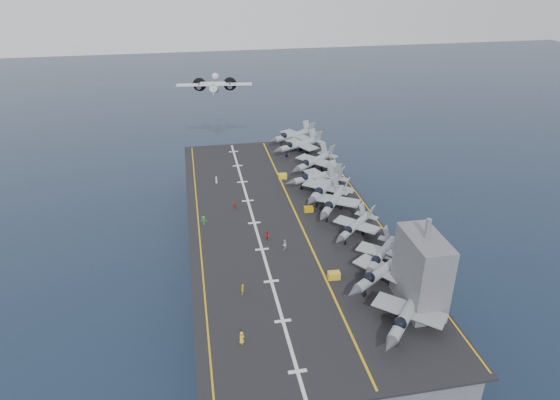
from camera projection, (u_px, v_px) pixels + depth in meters
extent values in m
plane|color=#142135|center=(284.00, 263.00, 105.42)|extent=(500.00, 500.00, 0.00)
cube|color=#56595E|center=(284.00, 243.00, 103.17)|extent=(36.00, 90.00, 10.00)
cube|color=black|center=(284.00, 221.00, 100.83)|extent=(38.00, 92.00, 0.40)
cube|color=gold|center=(298.00, 219.00, 101.23)|extent=(0.35, 90.00, 0.02)
cube|color=silver|center=(254.00, 223.00, 99.73)|extent=(0.50, 90.00, 0.02)
cube|color=gold|center=(199.00, 228.00, 97.91)|extent=(0.25, 90.00, 0.02)
cube|color=gold|center=(371.00, 212.00, 103.80)|extent=(0.25, 90.00, 0.02)
imported|color=yellow|center=(242.00, 338.00, 68.92)|extent=(1.35, 1.37, 1.92)
imported|color=#FDB705|center=(243.00, 289.00, 78.76)|extent=(1.04, 1.26, 1.80)
imported|color=#B21919|center=(267.00, 236.00, 93.58)|extent=(1.10, 1.26, 1.77)
imported|color=#2C892F|center=(204.00, 220.00, 98.76)|extent=(1.27, 0.99, 1.87)
imported|color=red|center=(235.00, 205.00, 104.83)|extent=(0.87, 1.19, 1.84)
imported|color=silver|center=(216.00, 180.00, 116.27)|extent=(0.83, 1.11, 1.70)
imported|color=silver|center=(284.00, 245.00, 90.51)|extent=(1.42, 1.43, 2.01)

